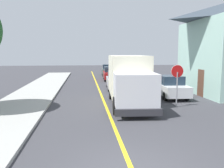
{
  "coord_description": "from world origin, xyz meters",
  "views": [
    {
      "loc": [
        -1.33,
        -6.37,
        3.38
      ],
      "look_at": [
        0.42,
        8.76,
        1.4
      ],
      "focal_mm": 38.45,
      "sensor_mm": 36.0,
      "label": 1
    }
  ],
  "objects": [
    {
      "name": "stop_sign",
      "position": [
        4.4,
        7.89,
        1.86
      ],
      "size": [
        0.8,
        0.1,
        2.65
      ],
      "color": "gray",
      "rests_on": "ground"
    },
    {
      "name": "parked_car_near",
      "position": [
        1.68,
        15.82,
        0.79
      ],
      "size": [
        2.0,
        4.48,
        1.67
      ],
      "color": "#B7B7BC",
      "rests_on": "ground"
    },
    {
      "name": "box_truck",
      "position": [
        1.56,
        8.93,
        1.77
      ],
      "size": [
        2.82,
        7.31,
        3.2
      ],
      "color": "#F2EDCC",
      "rests_on": "ground"
    },
    {
      "name": "parked_car_far",
      "position": [
        2.22,
        29.43,
        0.79
      ],
      "size": [
        1.96,
        4.46,
        1.67
      ],
      "color": "#4C564C",
      "rests_on": "ground"
    },
    {
      "name": "parked_van_across",
      "position": [
        5.2,
        11.2,
        0.79
      ],
      "size": [
        1.92,
        4.45,
        1.67
      ],
      "color": "silver",
      "rests_on": "ground"
    },
    {
      "name": "parked_car_mid",
      "position": [
        1.96,
        23.22,
        0.79
      ],
      "size": [
        2.01,
        4.48,
        1.67
      ],
      "color": "maroon",
      "rests_on": "ground"
    },
    {
      "name": "centre_line_yellow",
      "position": [
        0.0,
        10.0,
        0.0
      ],
      "size": [
        0.16,
        56.0,
        0.01
      ],
      "primitive_type": "cube",
      "color": "gold",
      "rests_on": "ground"
    }
  ]
}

